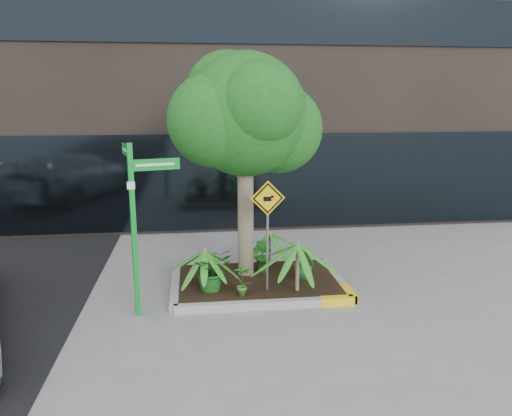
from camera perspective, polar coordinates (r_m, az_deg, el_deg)
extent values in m
plane|color=gray|center=(9.67, -0.78, -9.61)|extent=(80.00, 80.00, 0.00)
cube|color=#9E9E99|center=(10.96, -0.57, -6.47)|extent=(3.20, 0.15, 0.15)
cube|color=#9E9E99|center=(8.93, 1.10, -11.02)|extent=(3.20, 0.15, 0.15)
cube|color=#9E9E99|center=(9.87, -9.18, -8.82)|extent=(0.15, 2.20, 0.15)
cube|color=#9E9E99|center=(10.25, 9.17, -8.00)|extent=(0.15, 2.20, 0.15)
cube|color=yellow|center=(9.19, 9.28, -10.47)|extent=(0.60, 0.17, 0.15)
cube|color=black|center=(9.92, 0.18, -8.27)|extent=(3.05, 2.05, 0.06)
cylinder|color=gray|center=(9.85, -1.20, -0.23)|extent=(0.31, 0.31, 2.94)
cylinder|color=gray|center=(9.68, -0.65, 6.01)|extent=(0.56, 0.16, 0.95)
sphere|color=#195618|center=(9.62, -1.25, 10.64)|extent=(2.35, 2.35, 2.35)
sphere|color=#195618|center=(10.01, 2.53, 9.02)|extent=(1.76, 1.76, 1.76)
sphere|color=#195618|center=(9.38, -4.74, 9.96)|extent=(1.76, 1.76, 1.76)
sphere|color=#195618|center=(9.05, 0.40, 11.77)|extent=(1.57, 1.57, 1.57)
sphere|color=#195618|center=(10.07, -3.26, 12.94)|extent=(1.66, 1.66, 1.66)
cylinder|color=gray|center=(9.23, 4.76, -6.59)|extent=(0.07, 0.07, 0.95)
cylinder|color=gray|center=(9.38, -5.84, -6.85)|extent=(0.07, 0.07, 0.78)
cylinder|color=gray|center=(10.69, 1.51, -4.50)|extent=(0.07, 0.07, 0.73)
imported|color=#1A5A19|center=(9.26, -5.11, -6.96)|extent=(0.93, 0.93, 0.82)
imported|color=#227126|center=(9.91, 5.44, -6.06)|extent=(0.47, 0.47, 0.68)
imported|color=#347022|center=(9.02, -1.56, -8.21)|extent=(0.33, 0.33, 0.60)
imported|color=#24691E|center=(10.18, 0.91, -5.41)|extent=(0.53, 0.53, 0.71)
cube|color=#0D932B|center=(8.49, -13.78, -2.67)|extent=(0.10, 0.10, 2.94)
cube|color=#0D932B|center=(8.34, -11.46, 4.90)|extent=(0.80, 0.24, 0.19)
cube|color=#0D932B|center=(8.64, -14.63, 6.40)|extent=(0.24, 0.80, 0.19)
cube|color=white|center=(8.32, -11.47, 4.88)|extent=(0.61, 0.17, 0.04)
cube|color=white|center=(8.65, -14.74, 6.40)|extent=(0.17, 0.61, 0.04)
cube|color=white|center=(8.28, -14.10, 2.51)|extent=(0.12, 0.04, 0.13)
cylinder|color=slate|center=(9.08, 1.31, -3.77)|extent=(0.05, 0.07, 1.89)
cube|color=#ECB70C|center=(8.88, 1.36, 1.13)|extent=(0.63, 0.06, 0.63)
cube|color=black|center=(8.86, 1.37, 1.12)|extent=(0.56, 0.04, 0.56)
cube|color=#ECB70C|center=(8.86, 1.37, 1.11)|extent=(0.48, 0.03, 0.48)
cube|color=black|center=(8.86, 1.31, 1.04)|extent=(0.15, 0.01, 0.08)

